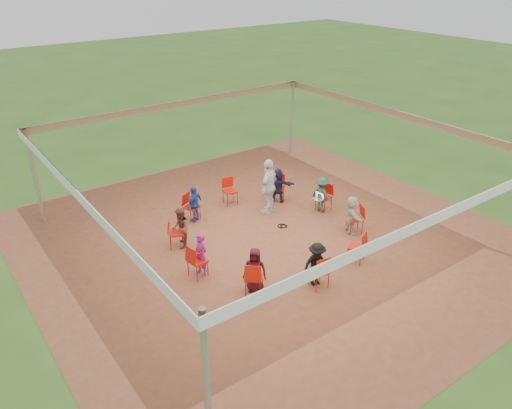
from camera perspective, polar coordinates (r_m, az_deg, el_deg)
ground at (r=14.65m, az=1.37°, el=-3.97°), size 80.00×80.00×0.00m
dirt_patch at (r=14.65m, az=1.37°, el=-3.95°), size 13.00×13.00×0.00m
tent at (r=13.60m, az=1.48°, el=4.66°), size 10.33×10.33×3.00m
chair_0 at (r=16.23m, az=7.78°, el=0.80°), size 0.50×0.49×0.90m
chair_1 at (r=16.76m, az=2.55°, el=1.89°), size 0.61×0.61×0.90m
chair_2 at (r=16.53m, az=-2.97°, el=1.51°), size 0.48×0.50×0.90m
chair_3 at (r=15.59m, az=-7.36°, el=-0.30°), size 0.58×0.58×0.90m
chair_4 at (r=14.23m, az=-9.08°, el=-3.23°), size 0.58×0.57×0.90m
chair_5 at (r=12.91m, az=-6.70°, el=-6.45°), size 0.50×0.49×0.90m
chair_6 at (r=12.22m, az=-0.22°, el=-8.36°), size 0.61×0.61×0.90m
chair_7 at (r=12.54m, az=7.19°, el=-7.61°), size 0.48×0.50×0.90m
chair_8 at (r=13.68m, az=11.41°, el=-4.79°), size 0.58×0.58×0.90m
chair_9 at (r=15.09m, az=11.25°, el=-1.60°), size 0.58×0.57×0.90m
person_seated_0 at (r=16.08m, az=7.55°, el=1.13°), size 0.50×0.81×1.18m
person_seated_1 at (r=16.59m, az=2.52°, el=2.18°), size 1.07×1.06×1.18m
person_seated_2 at (r=15.47m, az=-7.02°, el=0.09°), size 0.78×0.63×1.18m
person_seated_3 at (r=14.16m, az=-8.64°, el=-2.69°), size 0.55×0.66×1.18m
person_seated_4 at (r=12.90m, az=-6.32°, el=-5.70°), size 0.35×0.47×1.18m
person_seated_5 at (r=12.24m, az=-0.14°, el=-7.48°), size 0.64×0.63×1.18m
person_seated_6 at (r=12.54m, az=6.92°, el=-6.79°), size 0.81×0.49×1.18m
person_seated_7 at (r=14.98m, az=10.86°, el=-1.15°), size 0.86×1.16×1.18m
standing_person at (r=15.76m, az=1.49°, el=2.09°), size 1.19×1.01×1.82m
cable_coil at (r=15.31m, az=3.07°, el=-2.47°), size 0.35×0.35×0.03m
laptop at (r=15.98m, az=7.19°, el=0.86°), size 0.30×0.36×0.22m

